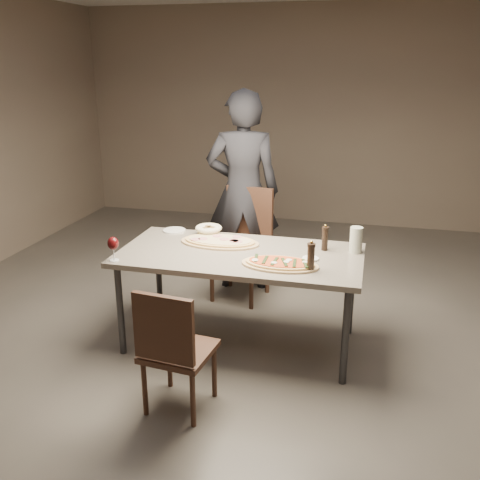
% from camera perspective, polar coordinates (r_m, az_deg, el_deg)
% --- Properties ---
extents(room, '(7.00, 7.00, 7.00)m').
position_cam_1_polar(room, '(3.80, 0.00, 7.89)').
color(room, '#5B554F').
rests_on(room, ground).
extents(dining_table, '(1.80, 0.90, 0.75)m').
position_cam_1_polar(dining_table, '(3.99, 0.00, -2.14)').
color(dining_table, slate).
rests_on(dining_table, ground).
extents(zucchini_pizza, '(0.54, 0.30, 0.05)m').
position_cam_1_polar(zucchini_pizza, '(3.72, 4.27, -2.53)').
color(zucchini_pizza, tan).
rests_on(zucchini_pizza, dining_table).
extents(ham_pizza, '(0.62, 0.35, 0.04)m').
position_cam_1_polar(ham_pizza, '(4.17, -2.17, -0.15)').
color(ham_pizza, tan).
rests_on(ham_pizza, dining_table).
extents(bread_basket, '(0.22, 0.22, 0.08)m').
position_cam_1_polar(bread_basket, '(4.36, -3.37, 1.09)').
color(bread_basket, beige).
rests_on(bread_basket, dining_table).
extents(oil_dish, '(0.12, 0.12, 0.01)m').
position_cam_1_polar(oil_dish, '(3.87, 7.52, -1.97)').
color(oil_dish, white).
rests_on(oil_dish, dining_table).
extents(pepper_mill_left, '(0.05, 0.05, 0.20)m').
position_cam_1_polar(pepper_mill_left, '(4.05, 9.05, 0.20)').
color(pepper_mill_left, black).
rests_on(pepper_mill_left, dining_table).
extents(pepper_mill_right, '(0.06, 0.06, 0.22)m').
position_cam_1_polar(pepper_mill_right, '(3.63, 7.57, -1.79)').
color(pepper_mill_right, black).
rests_on(pepper_mill_right, dining_table).
extents(carafe, '(0.09, 0.09, 0.20)m').
position_cam_1_polar(carafe, '(4.04, 12.27, 0.01)').
color(carafe, silver).
rests_on(carafe, dining_table).
extents(wine_glass, '(0.08, 0.08, 0.18)m').
position_cam_1_polar(wine_glass, '(3.88, -13.38, -0.44)').
color(wine_glass, silver).
rests_on(wine_glass, dining_table).
extents(side_plate, '(0.19, 0.19, 0.01)m').
position_cam_1_polar(side_plate, '(4.50, -7.02, 1.02)').
color(side_plate, white).
rests_on(side_plate, dining_table).
extents(chair_near, '(0.44, 0.44, 0.85)m').
position_cam_1_polar(chair_near, '(3.31, -7.18, -11.10)').
color(chair_near, '#3D2419').
rests_on(chair_near, ground).
extents(chair_far, '(0.55, 0.55, 1.01)m').
position_cam_1_polar(chair_far, '(4.92, 0.47, 0.37)').
color(chair_far, '#3D2419').
rests_on(chair_far, ground).
extents(diner, '(0.76, 0.57, 1.88)m').
position_cam_1_polar(diner, '(5.02, 0.31, 5.18)').
color(diner, black).
rests_on(diner, ground).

